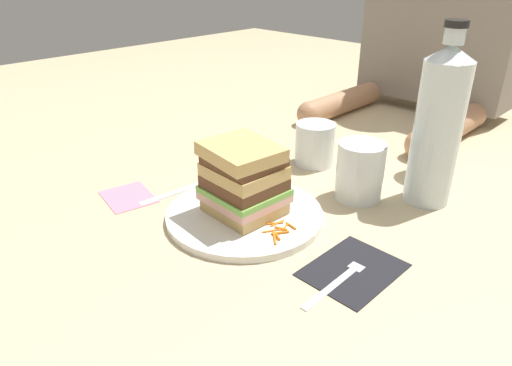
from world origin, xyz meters
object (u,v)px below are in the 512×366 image
knife (186,188)px  napkin_pink (128,197)px  juice_glass (360,174)px  empty_tumbler_1 (432,154)px  empty_tumbler_0 (315,144)px  main_plate (243,214)px  diner_across (442,11)px  napkin_dark (353,269)px  fork (344,275)px  water_bottle (438,126)px  sandwich (242,179)px

knife → napkin_pink: same height
juice_glass → empty_tumbler_1: bearing=75.0°
empty_tumbler_0 → main_plate: bearing=-78.2°
empty_tumbler_0 → diner_across: bearing=91.1°
napkin_dark → fork: size_ratio=0.81×
fork → juice_glass: bearing=119.5°
juice_glass → empty_tumbler_0: juice_glass is taller
knife → water_bottle: size_ratio=0.66×
napkin_dark → empty_tumbler_0: (-0.26, 0.25, 0.04)m
water_bottle → napkin_pink: 0.54m
juice_glass → water_bottle: size_ratio=0.34×
main_plate → knife: bearing=-178.6°
knife → empty_tumbler_1: empty_tumbler_1 is taller
empty_tumbler_0 → sandwich: bearing=-78.1°
juice_glass → napkin_pink: size_ratio=1.05×
empty_tumbler_1 → napkin_pink: bearing=-126.0°
fork → napkin_dark: bearing=91.1°
napkin_dark → water_bottle: (-0.03, 0.26, 0.14)m
fork → empty_tumbler_1: size_ratio=1.88×
empty_tumbler_0 → diner_across: (-0.01, 0.51, 0.22)m
juice_glass → empty_tumbler_0: bearing=157.3°
knife → water_bottle: bearing=39.2°
juice_glass → water_bottle: water_bottle is taller
empty_tumbler_0 → napkin_pink: size_ratio=0.89×
knife → empty_tumbler_1: bearing=52.0°
main_plate → napkin_dark: 0.21m
knife → water_bottle: (0.33, 0.27, 0.14)m
main_plate → empty_tumbler_1: empty_tumbler_1 is taller
main_plate → napkin_dark: (0.21, 0.01, -0.00)m
napkin_pink → water_bottle: bearing=43.8°
sandwich → water_bottle: 0.33m
empty_tumbler_1 → sandwich: bearing=-110.9°
napkin_dark → empty_tumbler_1: empty_tumbler_1 is taller
water_bottle → napkin_pink: bearing=-136.2°
empty_tumbler_1 → diner_across: (-0.20, 0.39, 0.21)m
fork → napkin_pink: 0.42m
empty_tumbler_0 → diner_across: diner_across is taller
water_bottle → diner_across: size_ratio=0.52×
knife → water_bottle: water_bottle is taller
napkin_pink → empty_tumbler_0: bearing=67.7°
empty_tumbler_1 → fork: bearing=-79.6°
juice_glass → empty_tumbler_1: size_ratio=1.16×
napkin_dark → knife: same height
fork → juice_glass: juice_glass is taller
main_plate → sandwich: bearing=-59.0°
napkin_dark → main_plate: bearing=-178.1°
napkin_dark → empty_tumbler_0: size_ratio=1.55×
empty_tumbler_1 → juice_glass: bearing=-105.0°
empty_tumbler_0 → napkin_dark: bearing=-43.0°
knife → diner_across: bearing=83.6°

